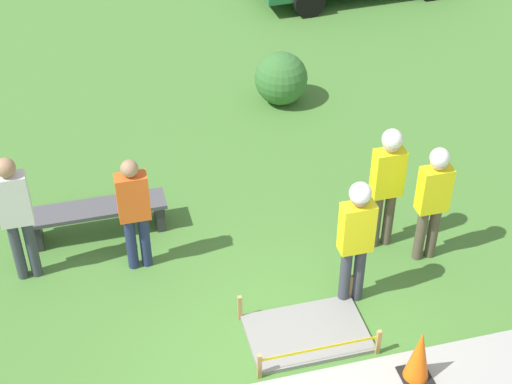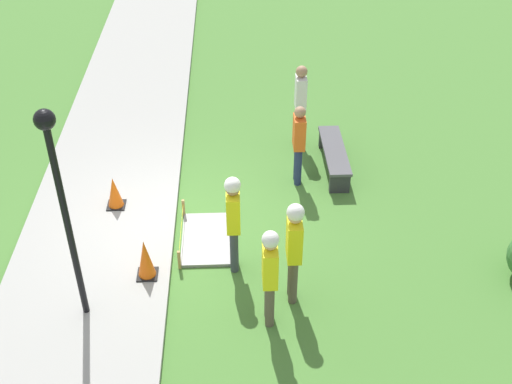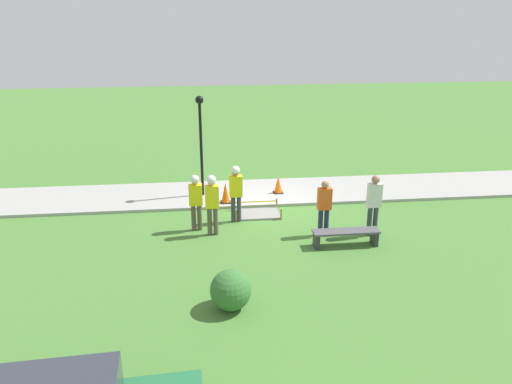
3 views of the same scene
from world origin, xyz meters
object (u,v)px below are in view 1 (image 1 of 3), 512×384
(worker_supervisor, at_px, (433,195))
(bystander_in_orange_shirt, at_px, (134,209))
(park_bench, at_px, (98,214))
(worker_assistant, at_px, (387,178))
(worker_trainee, at_px, (356,233))
(bystander_in_gray_shirt, at_px, (16,212))
(traffic_cone_far_patch, at_px, (419,355))

(worker_supervisor, distance_m, bystander_in_orange_shirt, 3.80)
(park_bench, height_order, worker_assistant, worker_assistant)
(park_bench, distance_m, worker_trainee, 3.69)
(worker_assistant, bearing_deg, bystander_in_orange_shirt, 173.16)
(worker_trainee, bearing_deg, park_bench, 144.56)
(worker_trainee, relative_size, bystander_in_gray_shirt, 0.98)
(bystander_in_orange_shirt, bearing_deg, traffic_cone_far_patch, -44.98)
(traffic_cone_far_patch, relative_size, worker_assistant, 0.39)
(park_bench, relative_size, worker_trainee, 1.03)
(worker_trainee, height_order, bystander_in_orange_shirt, worker_trainee)
(bystander_in_gray_shirt, bearing_deg, bystander_in_orange_shirt, -6.60)
(worker_supervisor, bearing_deg, park_bench, 159.32)
(park_bench, xyz_separation_m, bystander_in_gray_shirt, (-0.97, -0.63, 0.73))
(worker_assistant, distance_m, bystander_in_orange_shirt, 3.27)
(park_bench, relative_size, bystander_in_orange_shirt, 1.11)
(traffic_cone_far_patch, bearing_deg, worker_assistant, 77.80)
(park_bench, distance_m, worker_assistant, 3.96)
(traffic_cone_far_patch, distance_m, worker_supervisor, 2.26)
(worker_assistant, xyz_separation_m, bystander_in_orange_shirt, (-3.25, 0.39, -0.16))
(traffic_cone_far_patch, distance_m, worker_assistant, 2.49)
(worker_supervisor, relative_size, bystander_in_orange_shirt, 1.03)
(worker_supervisor, distance_m, bystander_in_gray_shirt, 5.24)
(worker_trainee, height_order, bystander_in_gray_shirt, bystander_in_gray_shirt)
(park_bench, bearing_deg, traffic_cone_far_patch, -47.88)
(worker_supervisor, relative_size, worker_trainee, 0.96)
(park_bench, relative_size, bystander_in_gray_shirt, 1.01)
(bystander_in_orange_shirt, distance_m, bystander_in_gray_shirt, 1.44)
(worker_assistant, relative_size, bystander_in_gray_shirt, 1.00)
(traffic_cone_far_patch, xyz_separation_m, worker_trainee, (-0.25, 1.44, 0.64))
(traffic_cone_far_patch, relative_size, worker_trainee, 0.40)
(worker_supervisor, xyz_separation_m, bystander_in_orange_shirt, (-3.72, 0.78, -0.08))
(traffic_cone_far_patch, height_order, worker_supervisor, worker_supervisor)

